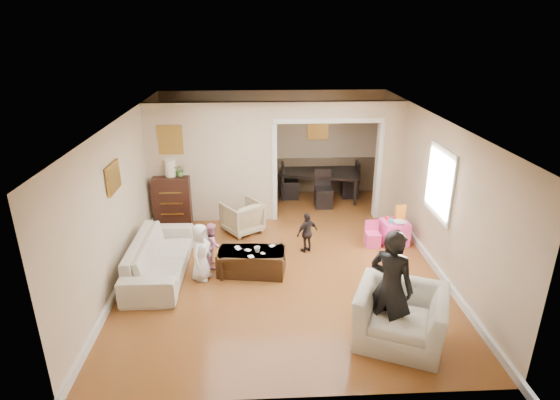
{
  "coord_description": "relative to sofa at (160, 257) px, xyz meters",
  "views": [
    {
      "loc": [
        -0.39,
        -7.59,
        4.09
      ],
      "look_at": [
        0.0,
        0.2,
        1.05
      ],
      "focal_mm": 29.07,
      "sensor_mm": 36.0,
      "label": 1
    }
  ],
  "objects": [
    {
      "name": "child_toddler",
      "position": [
        2.64,
        0.69,
        0.07
      ],
      "size": [
        0.5,
        0.41,
        0.79
      ],
      "primitive_type": "imported",
      "rotation": [
        0.0,
        0.0,
        -2.6
      ],
      "color": "black",
      "rests_on": "ground"
    },
    {
      "name": "partition_left",
      "position": [
        0.75,
        2.34,
        0.97
      ],
      "size": [
        2.75,
        0.18,
        2.6
      ],
      "primitive_type": "cube",
      "color": "beige",
      "rests_on": "ground"
    },
    {
      "name": "framed_art_alcove",
      "position": [
        3.23,
        3.98,
        1.37
      ],
      "size": [
        0.45,
        0.03,
        0.55
      ],
      "primitive_type": "cube",
      "color": "brown"
    },
    {
      "name": "potted_plant",
      "position": [
        0.08,
        2.2,
        0.89
      ],
      "size": [
        0.26,
        0.23,
        0.29
      ],
      "primitive_type": "imported",
      "color": "#517C37",
      "rests_on": "dresser"
    },
    {
      "name": "child_kneel_a",
      "position": [
        0.74,
        -0.21,
        0.18
      ],
      "size": [
        0.46,
        0.57,
        1.01
      ],
      "primitive_type": "imported",
      "rotation": [
        0.0,
        0.0,
        1.24
      ],
      "color": "white",
      "rests_on": "ground"
    },
    {
      "name": "toy_block",
      "position": [
        4.28,
        1.08,
        0.16
      ],
      "size": [
        0.1,
        0.09,
        0.05
      ],
      "primitive_type": "cube",
      "rotation": [
        0.0,
        0.0,
        0.47
      ],
      "color": "red",
      "rests_on": "play_table"
    },
    {
      "name": "floor",
      "position": [
        2.13,
        0.54,
        -0.33
      ],
      "size": [
        7.0,
        7.0,
        0.0
      ],
      "primitive_type": "plane",
      "color": "brown",
      "rests_on": "ground"
    },
    {
      "name": "armchair_front",
      "position": [
        3.63,
        -1.98,
        0.06
      ],
      "size": [
        1.49,
        1.42,
        0.77
      ],
      "primitive_type": "imported",
      "rotation": [
        0.0,
        0.0,
        -0.41
      ],
      "color": "beige",
      "rests_on": "ground"
    },
    {
      "name": "adult_person",
      "position": [
        3.46,
        -1.96,
        0.51
      ],
      "size": [
        0.73,
        0.7,
        1.67
      ],
      "primitive_type": "imported",
      "rotation": [
        0.0,
        0.0,
        2.46
      ],
      "color": "black",
      "rests_on": "ground"
    },
    {
      "name": "child_kneel_b",
      "position": [
        0.89,
        0.24,
        0.09
      ],
      "size": [
        0.39,
        0.46,
        0.83
      ],
      "primitive_type": "imported",
      "rotation": [
        0.0,
        0.0,
        1.77
      ],
      "color": "pink",
      "rests_on": "ground"
    },
    {
      "name": "table_lamp",
      "position": [
        -0.12,
        2.2,
        0.92
      ],
      "size": [
        0.22,
        0.22,
        0.36
      ],
      "primitive_type": "cylinder",
      "color": "#FDF1CE",
      "rests_on": "dresser"
    },
    {
      "name": "play_bowl",
      "position": [
        4.45,
        0.84,
        0.17
      ],
      "size": [
        0.26,
        0.26,
        0.06
      ],
      "primitive_type": "imported",
      "rotation": [
        0.0,
        0.0,
        0.12
      ],
      "color": "silver",
      "rests_on": "play_table"
    },
    {
      "name": "partition_header",
      "position": [
        3.23,
        2.34,
        2.1
      ],
      "size": [
        2.22,
        0.18,
        0.35
      ],
      "primitive_type": "cube",
      "color": "beige",
      "rests_on": "partition_right"
    },
    {
      "name": "framed_art_sofa_wall",
      "position": [
        -0.58,
        -0.06,
        1.47
      ],
      "size": [
        0.03,
        0.55,
        0.4
      ],
      "primitive_type": "cube",
      "color": "brown"
    },
    {
      "name": "sofa",
      "position": [
        0.0,
        0.0,
        0.0
      ],
      "size": [
        0.89,
        2.25,
        0.65
      ],
      "primitive_type": "imported",
      "rotation": [
        0.0,
        0.0,
        1.56
      ],
      "color": "beige",
      "rests_on": "ground"
    },
    {
      "name": "dresser",
      "position": [
        -0.12,
        2.2,
        0.21
      ],
      "size": [
        0.78,
        0.44,
        1.07
      ],
      "primitive_type": "cube",
      "color": "black",
      "rests_on": "ground"
    },
    {
      "name": "dining_table",
      "position": [
        3.27,
        3.59,
        0.02
      ],
      "size": [
        2.15,
        1.49,
        0.69
      ],
      "primitive_type": "imported",
      "rotation": [
        0.0,
        0.0,
        -0.22
      ],
      "color": "black",
      "rests_on": "ground"
    },
    {
      "name": "coffee_table",
      "position": [
        1.59,
        -0.06,
        -0.11
      ],
      "size": [
        1.22,
        0.74,
        0.43
      ],
      "primitive_type": "cube",
      "rotation": [
        0.0,
        0.0,
        -0.15
      ],
      "color": "#392312",
      "rests_on": "ground"
    },
    {
      "name": "partition_right",
      "position": [
        4.6,
        2.34,
        0.97
      ],
      "size": [
        0.55,
        0.18,
        2.6
      ],
      "primitive_type": "cube",
      "color": "beige",
      "rests_on": "ground"
    },
    {
      "name": "play_table",
      "position": [
        4.4,
        0.96,
        -0.09
      ],
      "size": [
        0.54,
        0.54,
        0.47
      ],
      "primitive_type": "cube",
      "rotation": [
        0.0,
        0.0,
        0.12
      ],
      "color": "#FE42A7",
      "rests_on": "ground"
    },
    {
      "name": "cyan_cup",
      "position": [
        4.3,
        0.91,
        0.18
      ],
      "size": [
        0.08,
        0.08,
        0.08
      ],
      "primitive_type": "cylinder",
      "color": "#24B5B6",
      "rests_on": "play_table"
    },
    {
      "name": "cereal_box",
      "position": [
        4.52,
        1.06,
        0.29
      ],
      "size": [
        0.21,
        0.09,
        0.3
      ],
      "primitive_type": "cube",
      "rotation": [
        0.0,
        0.0,
        0.12
      ],
      "color": "yellow",
      "rests_on": "play_table"
    },
    {
      "name": "coffee_cup",
      "position": [
        1.69,
        -0.11,
        0.15
      ],
      "size": [
        0.12,
        0.12,
        0.1
      ],
      "primitive_type": "imported",
      "rotation": [
        0.0,
        0.0,
        -0.15
      ],
      "color": "silver",
      "rests_on": "coffee_table"
    },
    {
      "name": "framed_art_partition",
      "position": [
        -0.07,
        2.24,
        1.52
      ],
      "size": [
        0.45,
        0.03,
        0.55
      ],
      "primitive_type": "cube",
      "color": "brown",
      "rests_on": "partition_left"
    },
    {
      "name": "craft_papers",
      "position": [
        1.59,
        -0.05,
        0.1
      ],
      "size": [
        0.73,
        0.51,
        0.0
      ],
      "color": "white",
      "rests_on": "coffee_table"
    },
    {
      "name": "armchair_back",
      "position": [
        1.38,
        1.65,
        0.0
      ],
      "size": [
        1.0,
        1.0,
        0.66
      ],
      "primitive_type": "imported",
      "rotation": [
        0.0,
        0.0,
        3.75
      ],
      "color": "tan",
      "rests_on": "ground"
    },
    {
      "name": "window_pane",
      "position": [
        4.86,
        0.14,
        1.22
      ],
      "size": [
        0.03,
        0.95,
        1.1
      ],
      "primitive_type": "cube",
      "color": "white",
      "rests_on": "ground"
    }
  ]
}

